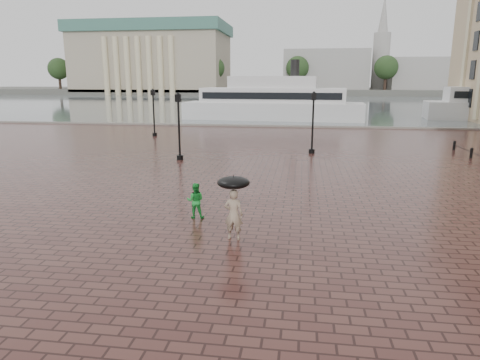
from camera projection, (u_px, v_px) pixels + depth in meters
The scene contains 12 objects.
ground at pixel (249, 204), 18.86m from camera, with size 300.00×300.00×0.00m, color #3D1F1B.
harbour_water at pixel (294, 102), 107.51m from camera, with size 240.00×240.00×0.00m, color #4D575E.
quay_edge at pixel (283, 127), 49.70m from camera, with size 80.00×0.60×0.30m, color slate.
far_shore at pixel (298, 91), 172.80m from camera, with size 300.00×60.00×2.00m, color #4C4C47.
museum at pixel (153, 57), 162.70m from camera, with size 57.00×32.50×26.00m.
distant_skyline at pixel (432, 68), 154.53m from camera, with size 102.50×22.00×33.00m.
far_trees at pixel (297, 68), 149.68m from camera, with size 188.00×8.00×13.50m.
street_lamps at pixel (210, 119), 33.80m from camera, with size 15.44×12.44×4.40m.
adult_pedestrian at pixel (234, 214), 14.49m from camera, with size 0.64×0.42×1.77m, color tan.
child_pedestrian at pixel (195, 201), 16.79m from camera, with size 0.69×0.53×1.41m, color #1B9332.
ferry_near at pixel (273, 102), 58.40m from camera, with size 24.63×7.60×7.96m.
umbrella at pixel (233, 183), 14.24m from camera, with size 1.10×1.10×1.16m.
Camera 1 is at (2.22, -17.99, 5.33)m, focal length 32.00 mm.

